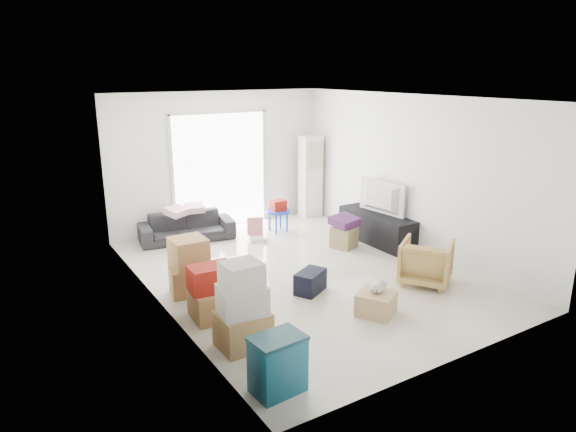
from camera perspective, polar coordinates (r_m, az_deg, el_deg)
The scene contains 21 objects.
room_shell at distance 7.73m, azimuth 1.62°, elevation 2.98°, with size 4.98×6.48×3.18m.
sliding_door at distance 10.32m, azimuth -7.54°, elevation 5.53°, with size 2.10×0.04×2.33m.
ac_tower at distance 11.05m, azimuth 2.51°, elevation 4.39°, with size 0.45×0.30×1.75m, color silver.
tv_console at distance 9.61m, azimuth 9.81°, elevation -1.30°, with size 0.49×1.65×0.55m, color black.
television at distance 9.52m, azimuth 9.91°, elevation 0.67°, with size 1.04×0.60×0.14m, color black.
sofa at distance 9.75m, azimuth -11.22°, elevation -0.73°, with size 1.73×0.50×0.68m, color #232327.
pillow_left at distance 9.55m, azimuth -12.33°, elevation 1.37°, with size 0.42×0.33×0.13m, color #E3A5B4.
pillow_right at distance 9.74m, azimuth -10.40°, elevation 1.75°, with size 0.38×0.30×0.13m, color #E3A5B4.
armchair at distance 7.92m, azimuth 15.11°, elevation -4.74°, with size 0.71×0.66×0.73m, color tan.
storage_bins at distance 5.24m, azimuth -1.15°, elevation -16.12°, with size 0.55×0.41×0.60m.
box_stack_a at distance 5.94m, azimuth -5.07°, elevation -10.33°, with size 0.57×0.49×1.04m.
box_stack_b at distance 6.70m, azimuth -8.41°, elevation -8.50°, with size 0.61×0.56×0.71m.
box_stack_c at distance 7.43m, azimuth -10.90°, elevation -5.55°, with size 0.62×0.55×0.82m.
loose_box at distance 7.41m, azimuth -7.42°, elevation -7.32°, with size 0.42×0.42×0.35m, color tan.
duffel_bag at distance 7.42m, azimuth 2.50°, elevation -7.29°, with size 0.49×0.29×0.31m, color black.
ottoman at distance 9.27m, azimuth 6.25°, elevation -2.34°, with size 0.39×0.39×0.39m, color #9A8659.
blanket at distance 9.19m, azimuth 6.30°, elevation -0.78°, with size 0.42×0.42×0.14m, color #4C2257.
kids_table at distance 10.05m, azimuth -1.10°, elevation 0.74°, with size 0.50×0.50×0.63m.
toy_walker at distance 9.64m, azimuth -3.46°, elevation -2.00°, with size 0.40×0.38×0.43m.
wood_crate at distance 6.89m, azimuth 9.76°, elevation -9.53°, with size 0.45×0.45×0.30m, color tan.
plush_bunny at distance 6.82m, azimuth 10.01°, elevation -7.79°, with size 0.30×0.16×0.15m.
Camera 1 is at (-4.15, -6.29, 3.08)m, focal length 32.00 mm.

